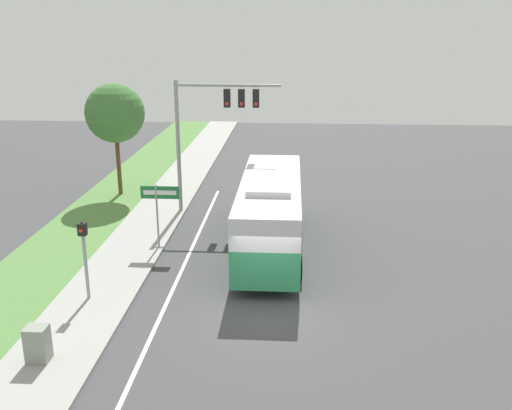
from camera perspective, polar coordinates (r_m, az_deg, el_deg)
ground_plane at (r=19.74m, az=1.12°, el=-10.93°), size 80.00×80.00×0.00m
sidewalk at (r=20.88m, az=-16.40°, el=-9.84°), size 2.80×80.00×0.12m
lane_divider_near at (r=20.19m, az=-9.32°, el=-10.47°), size 0.14×30.00×0.01m
bus at (r=24.53m, az=1.46°, el=-0.42°), size 2.70×10.15×3.35m
signal_gantry at (r=28.90m, az=-4.46°, el=8.63°), size 5.31×0.41×6.85m
pedestrian_signal at (r=20.69m, az=-16.81°, el=-4.19°), size 0.28×0.34×2.95m
street_sign at (r=24.77m, az=-9.68°, el=0.27°), size 1.67×0.08×2.93m
utility_cabinet at (r=18.00m, az=-21.00°, el=-12.83°), size 0.63×0.53×1.07m
roadside_tree at (r=33.00m, az=-13.93°, el=8.89°), size 3.29×3.29×6.31m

